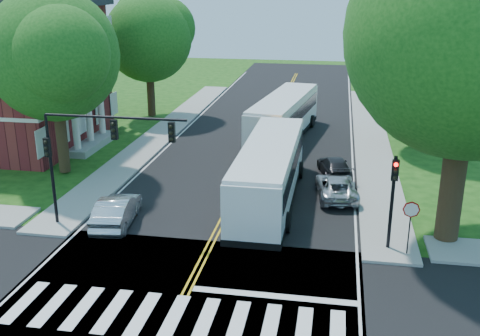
% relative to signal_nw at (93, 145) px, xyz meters
% --- Properties ---
extents(ground, '(140.00, 140.00, 0.00)m').
position_rel_signal_nw_xyz_m(ground, '(5.86, -6.43, -4.38)').
color(ground, '#154010').
rests_on(ground, ground).
extents(road, '(14.00, 96.00, 0.01)m').
position_rel_signal_nw_xyz_m(road, '(5.86, 11.57, -4.37)').
color(road, black).
rests_on(road, ground).
extents(cross_road, '(60.00, 12.00, 0.01)m').
position_rel_signal_nw_xyz_m(cross_road, '(5.86, -6.43, -4.37)').
color(cross_road, black).
rests_on(cross_road, ground).
extents(center_line, '(0.36, 70.00, 0.01)m').
position_rel_signal_nw_xyz_m(center_line, '(5.86, 15.57, -4.36)').
color(center_line, gold).
rests_on(center_line, road).
extents(edge_line_w, '(0.12, 70.00, 0.01)m').
position_rel_signal_nw_xyz_m(edge_line_w, '(-0.94, 15.57, -4.36)').
color(edge_line_w, silver).
rests_on(edge_line_w, road).
extents(edge_line_e, '(0.12, 70.00, 0.01)m').
position_rel_signal_nw_xyz_m(edge_line_e, '(12.66, 15.57, -4.36)').
color(edge_line_e, silver).
rests_on(edge_line_e, road).
extents(crosswalk, '(12.60, 3.00, 0.01)m').
position_rel_signal_nw_xyz_m(crosswalk, '(5.86, -6.93, -4.36)').
color(crosswalk, silver).
rests_on(crosswalk, road).
extents(stop_bar, '(6.60, 0.40, 0.01)m').
position_rel_signal_nw_xyz_m(stop_bar, '(9.36, -4.83, -4.36)').
color(stop_bar, silver).
rests_on(stop_bar, road).
extents(sidewalk_nw, '(2.60, 40.00, 0.15)m').
position_rel_signal_nw_xyz_m(sidewalk_nw, '(-2.44, 18.57, -4.30)').
color(sidewalk_nw, gray).
rests_on(sidewalk_nw, ground).
extents(sidewalk_ne, '(2.60, 40.00, 0.15)m').
position_rel_signal_nw_xyz_m(sidewalk_ne, '(14.16, 18.57, -4.30)').
color(sidewalk_ne, gray).
rests_on(sidewalk_ne, ground).
extents(tree_ne_big, '(10.80, 10.80, 14.91)m').
position_rel_signal_nw_xyz_m(tree_ne_big, '(16.86, 1.57, 5.24)').
color(tree_ne_big, '#352215').
rests_on(tree_ne_big, ground).
extents(tree_west_near, '(8.00, 8.00, 11.40)m').
position_rel_signal_nw_xyz_m(tree_west_near, '(-5.64, 7.57, 3.15)').
color(tree_west_near, '#352215').
rests_on(tree_west_near, ground).
extents(tree_west_far, '(7.60, 7.60, 10.67)m').
position_rel_signal_nw_xyz_m(tree_west_far, '(-5.14, 23.57, 2.62)').
color(tree_west_far, '#352215').
rests_on(tree_west_far, ground).
extents(tree_east_mid, '(8.40, 8.40, 11.93)m').
position_rel_signal_nw_xyz_m(tree_east_mid, '(17.36, 17.57, 3.48)').
color(tree_east_mid, '#352215').
rests_on(tree_east_mid, ground).
extents(tree_east_far, '(7.20, 7.20, 10.34)m').
position_rel_signal_nw_xyz_m(tree_east_far, '(18.36, 33.57, 2.48)').
color(tree_east_far, '#352215').
rests_on(tree_east_far, ground).
extents(signal_nw, '(7.15, 0.46, 5.66)m').
position_rel_signal_nw_xyz_m(signal_nw, '(0.00, 0.00, 0.00)').
color(signal_nw, black).
rests_on(signal_nw, ground).
extents(signal_ne, '(0.30, 0.46, 4.40)m').
position_rel_signal_nw_xyz_m(signal_ne, '(14.06, 0.01, -1.41)').
color(signal_ne, black).
rests_on(signal_ne, ground).
extents(stop_sign, '(0.76, 0.08, 2.53)m').
position_rel_signal_nw_xyz_m(stop_sign, '(14.86, -0.45, -2.35)').
color(stop_sign, black).
rests_on(stop_sign, ground).
extents(bus_lead, '(3.21, 12.95, 3.35)m').
position_rel_signal_nw_xyz_m(bus_lead, '(7.88, 5.12, -2.60)').
color(bus_lead, silver).
rests_on(bus_lead, road).
extents(bus_follow, '(4.61, 13.14, 3.34)m').
position_rel_signal_nw_xyz_m(bus_follow, '(7.37, 18.34, -2.61)').
color(bus_follow, silver).
rests_on(bus_follow, road).
extents(hatchback, '(2.12, 4.70, 1.50)m').
position_rel_signal_nw_xyz_m(hatchback, '(0.67, 0.59, -3.62)').
color(hatchback, silver).
rests_on(hatchback, road).
extents(suv, '(2.73, 4.85, 1.28)m').
position_rel_signal_nw_xyz_m(suv, '(11.59, 6.33, -3.73)').
color(suv, '#AEAFB5').
rests_on(suv, road).
extents(dark_sedan, '(2.56, 4.49, 1.23)m').
position_rel_signal_nw_xyz_m(dark_sedan, '(11.45, 10.05, -3.75)').
color(dark_sedan, black).
rests_on(dark_sedan, road).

